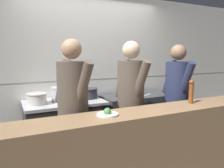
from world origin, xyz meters
TOP-DOWN VIEW (x-y plane):
  - wall_back_tiled at (0.00, 1.32)m, footprint 8.00×0.06m
  - oven_range at (-0.59, 0.92)m, footprint 1.14×0.71m
  - prep_counter at (0.69, 0.92)m, footprint 1.31×0.65m
  - pass_counter at (0.10, -0.26)m, footprint 3.08×0.45m
  - stock_pot at (-0.98, 0.88)m, footprint 0.28×0.28m
  - sauce_pot at (-0.63, 0.97)m, footprint 0.28×0.28m
  - braising_pot at (-0.22, 0.98)m, footprint 0.33×0.33m
  - chefs_knife at (0.70, 0.74)m, footprint 0.37×0.23m
  - plated_dish_main at (-0.43, -0.24)m, footprint 0.22×0.22m
  - pepper_mill at (0.75, -0.21)m, footprint 0.06×0.06m
  - chef_head_cook at (-0.65, 0.24)m, footprint 0.44×0.76m
  - chef_sous at (0.15, 0.26)m, footprint 0.38×0.77m
  - chef_line at (0.95, 0.26)m, footprint 0.40×0.75m

SIDE VIEW (x-z plane):
  - prep_counter at x=0.69m, z-range 0.00..0.89m
  - oven_range at x=-0.59m, z-range 0.00..0.89m
  - pass_counter at x=0.10m, z-range 0.00..0.95m
  - chefs_knife at x=0.70m, z-range 0.88..0.90m
  - chef_line at x=0.95m, z-range 0.10..1.81m
  - chef_sous at x=0.15m, z-range 0.10..1.85m
  - chef_head_cook at x=-0.65m, z-range 0.10..1.85m
  - stock_pot at x=-0.98m, z-range 0.90..1.05m
  - plated_dish_main at x=-0.43m, z-range 0.94..1.02m
  - braising_pot at x=-0.22m, z-range 0.90..1.06m
  - sauce_pot at x=-0.63m, z-range 0.90..1.11m
  - pepper_mill at x=0.75m, z-range 0.97..1.27m
  - wall_back_tiled at x=0.00m, z-range 0.00..2.60m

